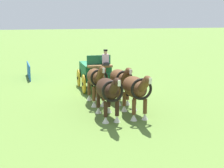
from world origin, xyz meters
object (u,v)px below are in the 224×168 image
Objects in this scene: draft_horse_rear_off at (96,79)px; draft_horse_rear_near at (120,79)px; show_wagon at (95,72)px; draft_horse_lead_near at (135,88)px; draft_horse_lead_off at (108,90)px.

draft_horse_rear_near is at bearing 88.15° from draft_horse_rear_off.
show_wagon is 1.72× the size of draft_horse_lead_near.
draft_horse_lead_near is 1.30m from draft_horse_lead_off.
draft_horse_rear_off is at bearing -12.50° from show_wagon.
draft_horse_lead_near is at bearing -1.83° from draft_horse_rear_near.
draft_horse_lead_near is (6.09, 0.45, 0.19)m from show_wagon.
draft_horse_rear_near is at bearing 178.17° from draft_horse_lead_near.
show_wagon is at bearing 167.50° from draft_horse_rear_off.
show_wagon is at bearing 172.00° from draft_horse_lead_off.
draft_horse_lead_near is 0.99× the size of draft_horse_lead_off.
show_wagon is 1.72× the size of draft_horse_rear_near.
draft_horse_rear_off is 2.90m from draft_horse_lead_near.
draft_horse_rear_near is 1.05× the size of draft_horse_rear_off.
show_wagon is at bearing -175.78° from draft_horse_lead_near.
draft_horse_rear_off is 2.59m from draft_horse_lead_off.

